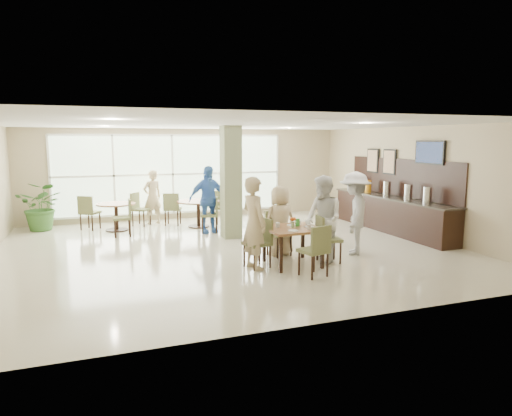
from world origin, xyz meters
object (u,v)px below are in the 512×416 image
object	(u,v)px
main_table	(293,232)
round_table_right	(198,206)
teen_far	(280,221)
teen_right	(323,219)
adult_standing	(153,197)
adult_a	(208,200)
teen_left	(254,223)
teen_standing	(354,213)
round_table_left	(116,210)
buffet_counter	(391,211)
potted_plant	(42,206)
adult_b	(228,194)

from	to	relation	value
main_table	round_table_right	size ratio (longest dim) A/B	0.85
teen_far	teen_right	size ratio (longest dim) A/B	0.86
adult_standing	teen_far	bearing A→B (deg)	92.58
adult_a	teen_far	bearing A→B (deg)	-79.97
teen_left	adult_standing	size ratio (longest dim) A/B	1.12
teen_standing	round_table_right	bearing A→B (deg)	-116.70
round_table_left	buffet_counter	world-z (taller)	buffet_counter
teen_left	teen_right	bearing A→B (deg)	-103.90
round_table_left	round_table_right	size ratio (longest dim) A/B	0.86
teen_standing	round_table_left	bearing A→B (deg)	-100.52
round_table_right	adult_a	distance (m)	0.97
adult_standing	teen_left	bearing A→B (deg)	81.15
round_table_right	buffet_counter	world-z (taller)	buffet_counter
teen_standing	adult_standing	distance (m)	6.28
round_table_left	potted_plant	xyz separation A→B (m)	(-1.90, 0.71, 0.10)
main_table	teen_far	world-z (taller)	teen_far
round_table_left	round_table_right	world-z (taller)	same
teen_left	adult_a	world-z (taller)	adult_a
round_table_right	teen_right	bearing A→B (deg)	-71.75
main_table	teen_standing	xyz separation A→B (m)	(1.62, 0.36, 0.23)
adult_a	adult_b	world-z (taller)	adult_b
teen_far	teen_standing	bearing A→B (deg)	157.24
teen_far	teen_right	xyz separation A→B (m)	(0.60, -0.80, 0.13)
potted_plant	adult_standing	xyz separation A→B (m)	(2.96, -0.05, 0.13)
round_table_right	adult_standing	bearing A→B (deg)	142.41
teen_standing	adult_a	distance (m)	4.09
round_table_left	teen_standing	bearing A→B (deg)	-43.54
potted_plant	main_table	bearing A→B (deg)	-48.02
potted_plant	adult_standing	size ratio (longest dim) A/B	0.83
buffet_counter	teen_standing	bearing A→B (deg)	-141.29
potted_plant	teen_standing	size ratio (longest dim) A/B	0.74
buffet_counter	teen_standing	world-z (taller)	buffet_counter
main_table	adult_b	size ratio (longest dim) A/B	0.56
main_table	adult_a	size ratio (longest dim) A/B	0.58
buffet_counter	teen_standing	distance (m)	2.96
adult_b	buffet_counter	bearing A→B (deg)	67.84
teen_right	adult_a	bearing A→B (deg)	-162.75
buffet_counter	teen_far	xyz separation A→B (m)	(-3.85, -1.41, 0.20)
round_table_right	adult_standing	xyz separation A→B (m)	(-1.16, 0.89, 0.20)
round_table_right	adult_standing	size ratio (longest dim) A/B	0.76
main_table	adult_standing	size ratio (longest dim) A/B	0.65
teen_right	adult_standing	world-z (taller)	teen_right
teen_far	round_table_left	bearing A→B (deg)	-59.34
round_table_right	adult_b	bearing A→B (deg)	-4.06
round_table_left	buffet_counter	size ratio (longest dim) A/B	0.22
round_table_left	teen_standing	xyz separation A→B (m)	(4.69, -4.46, 0.33)
teen_standing	adult_a	world-z (taller)	same
buffet_counter	adult_standing	bearing A→B (deg)	151.00
teen_far	adult_standing	distance (m)	5.13
potted_plant	round_table_left	bearing A→B (deg)	-20.49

